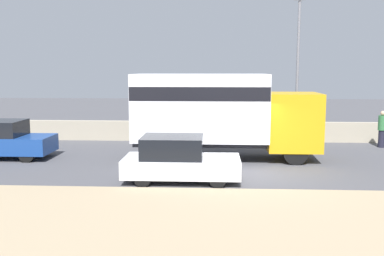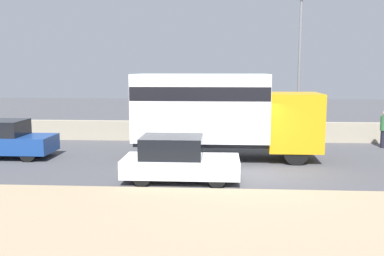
{
  "view_description": "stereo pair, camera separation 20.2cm",
  "coord_description": "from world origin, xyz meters",
  "px_view_note": "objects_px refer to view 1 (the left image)",
  "views": [
    {
      "loc": [
        -1.3,
        -15.57,
        3.83
      ],
      "look_at": [
        -2.14,
        0.58,
        1.59
      ],
      "focal_mm": 40.0,
      "sensor_mm": 36.0,
      "label": 1
    },
    {
      "loc": [
        -1.09,
        -15.56,
        3.83
      ],
      "look_at": [
        -2.14,
        0.58,
        1.59
      ],
      "focal_mm": 40.0,
      "sensor_mm": 36.0,
      "label": 2
    }
  ],
  "objects_px": {
    "box_truck": "(217,110)",
    "car_hatchback": "(179,160)",
    "street_lamp": "(298,60)",
    "car_sedan_second": "(4,140)",
    "pedestrian": "(382,129)"
  },
  "relations": [
    {
      "from": "box_truck",
      "to": "car_hatchback",
      "type": "height_order",
      "value": "box_truck"
    },
    {
      "from": "street_lamp",
      "to": "car_hatchback",
      "type": "bearing_deg",
      "value": -125.55
    },
    {
      "from": "street_lamp",
      "to": "box_truck",
      "type": "relative_size",
      "value": 0.95
    },
    {
      "from": "car_sedan_second",
      "to": "pedestrian",
      "type": "xyz_separation_m",
      "value": [
        17.23,
        3.45,
        0.13
      ]
    },
    {
      "from": "box_truck",
      "to": "car_hatchback",
      "type": "distance_m",
      "value": 4.15
    },
    {
      "from": "box_truck",
      "to": "pedestrian",
      "type": "height_order",
      "value": "box_truck"
    },
    {
      "from": "street_lamp",
      "to": "box_truck",
      "type": "xyz_separation_m",
      "value": [
        -4.02,
        -3.81,
        -2.13
      ]
    },
    {
      "from": "street_lamp",
      "to": "box_truck",
      "type": "bearing_deg",
      "value": -136.56
    },
    {
      "from": "street_lamp",
      "to": "car_sedan_second",
      "type": "bearing_deg",
      "value": -162.74
    },
    {
      "from": "car_sedan_second",
      "to": "pedestrian",
      "type": "bearing_deg",
      "value": 11.31
    },
    {
      "from": "street_lamp",
      "to": "pedestrian",
      "type": "bearing_deg",
      "value": -9.05
    },
    {
      "from": "street_lamp",
      "to": "car_hatchback",
      "type": "xyz_separation_m",
      "value": [
        -5.36,
        -7.49,
        -3.5
      ]
    },
    {
      "from": "box_truck",
      "to": "pedestrian",
      "type": "distance_m",
      "value": 8.76
    },
    {
      "from": "car_sedan_second",
      "to": "car_hatchback",
      "type": "bearing_deg",
      "value": -23.51
    },
    {
      "from": "car_hatchback",
      "to": "pedestrian",
      "type": "xyz_separation_m",
      "value": [
        9.42,
        6.85,
        0.19
      ]
    }
  ]
}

